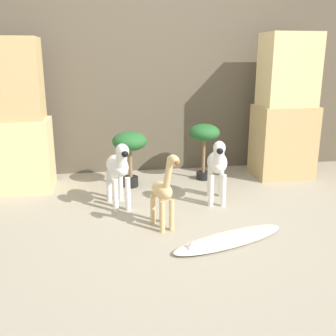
{
  "coord_description": "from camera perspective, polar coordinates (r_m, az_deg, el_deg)",
  "views": [
    {
      "loc": [
        -0.56,
        -2.74,
        1.28
      ],
      "look_at": [
        -0.01,
        0.56,
        0.33
      ],
      "focal_mm": 42.0,
      "sensor_mm": 36.0,
      "label": 1
    }
  ],
  "objects": [
    {
      "name": "wall_back",
      "position": [
        4.49,
        -2.45,
        13.52
      ],
      "size": [
        6.4,
        0.08,
        2.2
      ],
      "color": "brown",
      "rests_on": "ground_plane"
    },
    {
      "name": "giraffe_figurine",
      "position": [
        2.97,
        -0.64,
        -3.33
      ],
      "size": [
        0.2,
        0.39,
        0.62
      ],
      "color": "tan",
      "rests_on": "ground_plane"
    },
    {
      "name": "rock_pillar_left",
      "position": [
        4.07,
        -21.14,
        6.23
      ],
      "size": [
        0.61,
        0.46,
        1.46
      ],
      "color": "#DBC184",
      "rests_on": "ground_plane"
    },
    {
      "name": "zebra_left",
      "position": [
        3.4,
        -7.22,
        0.18
      ],
      "size": [
        0.25,
        0.51,
        0.61
      ],
      "color": "silver",
      "rests_on": "ground_plane"
    },
    {
      "name": "zebra_right",
      "position": [
        3.52,
        7.18,
        0.69
      ],
      "size": [
        0.26,
        0.51,
        0.61
      ],
      "color": "silver",
      "rests_on": "ground_plane"
    },
    {
      "name": "potted_palm_back",
      "position": [
        3.94,
        -5.57,
        3.25
      ],
      "size": [
        0.35,
        0.35,
        0.57
      ],
      "color": "black",
      "rests_on": "ground_plane"
    },
    {
      "name": "ground_plane",
      "position": [
        3.08,
        1.85,
        -8.77
      ],
      "size": [
        14.0,
        14.0,
        0.0
      ],
      "primitive_type": "plane",
      "color": "#9E937F"
    },
    {
      "name": "potted_palm_front",
      "position": [
        4.17,
        5.27,
        4.57
      ],
      "size": [
        0.33,
        0.33,
        0.6
      ],
      "color": "black",
      "rests_on": "ground_plane"
    },
    {
      "name": "surfboard",
      "position": [
        2.89,
        8.78,
        -10.17
      ],
      "size": [
        0.96,
        0.54,
        0.09
      ],
      "color": "silver",
      "rests_on": "ground_plane"
    },
    {
      "name": "rock_pillar_right",
      "position": [
        4.43,
        16.64,
        7.87
      ],
      "size": [
        0.61,
        0.46,
        1.52
      ],
      "color": "tan",
      "rests_on": "ground_plane"
    }
  ]
}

